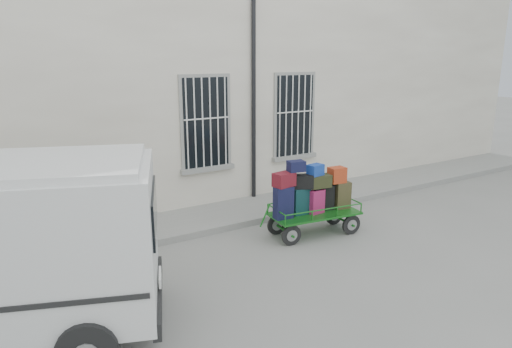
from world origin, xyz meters
name	(u,v)px	position (x,y,z in m)	size (l,w,h in m)	color
ground	(288,245)	(0.00, 0.00, 0.00)	(80.00, 80.00, 0.00)	slate
building	(180,86)	(0.00, 5.50, 3.00)	(24.00, 5.15, 6.00)	beige
sidewalk	(236,212)	(0.00, 2.20, 0.07)	(24.00, 1.70, 0.15)	gray
luggage_cart	(312,197)	(0.80, 0.23, 0.86)	(2.35, 1.13, 1.71)	black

